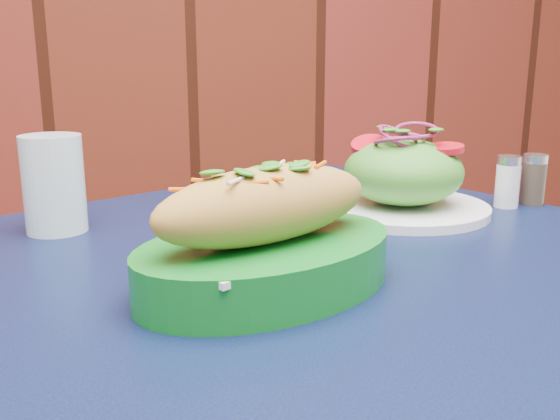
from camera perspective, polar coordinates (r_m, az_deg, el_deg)
name	(u,v)px	position (r m, az deg, el deg)	size (l,w,h in m)	color
cafe_table	(325,325)	(0.72, 4.16, -10.48)	(1.04, 1.04, 0.75)	black
banh_mi_basket	(267,238)	(0.57, -1.20, -2.57)	(0.31, 0.25, 0.12)	#0E711E
salad_plate	(403,178)	(0.86, 11.17, 2.87)	(0.24, 0.24, 0.12)	white
water_glass	(54,184)	(0.80, -19.98, 2.25)	(0.07, 0.07, 0.12)	silver
salt_shaker	(508,182)	(0.94, 20.10, 2.45)	(0.03, 0.03, 0.07)	white
pepper_shaker	(534,180)	(0.97, 22.18, 2.59)	(0.03, 0.03, 0.07)	#3F3326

